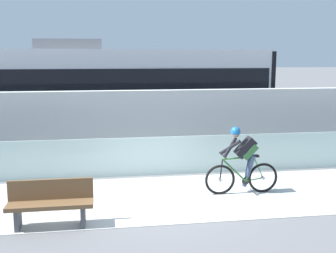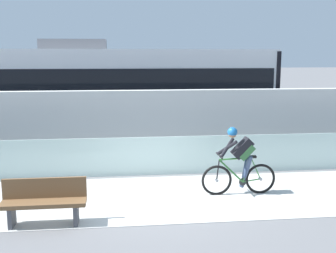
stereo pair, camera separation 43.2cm
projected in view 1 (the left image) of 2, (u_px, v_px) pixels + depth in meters
ground_plane at (165, 197)px, 9.61m from camera, size 200.00×200.00×0.00m
bike_path_deck at (165, 197)px, 9.61m from camera, size 32.00×3.20×0.01m
glass_parapet at (155, 156)px, 11.32m from camera, size 32.00×0.05×1.06m
concrete_barrier_wall at (148, 125)px, 12.98m from camera, size 32.00×0.36×2.17m
tram_rail_near at (141, 143)px, 15.59m from camera, size 32.00×0.08×0.01m
tram_rail_far at (138, 136)px, 16.98m from camera, size 32.00×0.08×0.01m
tram at (123, 91)px, 15.88m from camera, size 11.06×2.54×3.81m
cyclist_on_bike at (242, 161)px, 9.76m from camera, size 1.77×0.58×1.61m
bench at (51, 202)px, 7.92m from camera, size 1.60×0.45×0.89m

